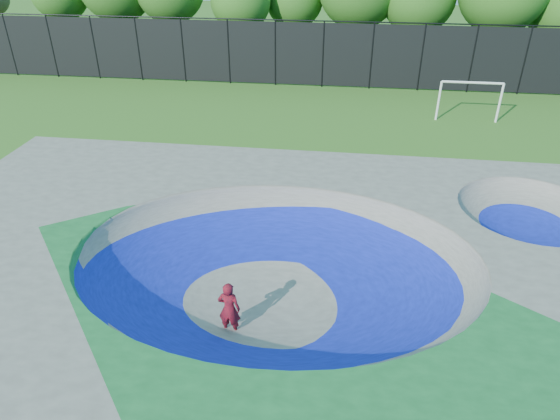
{
  "coord_description": "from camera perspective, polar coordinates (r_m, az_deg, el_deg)",
  "views": [
    {
      "loc": [
        1.57,
        -10.8,
        9.13
      ],
      "look_at": [
        -0.29,
        3.0,
        1.1
      ],
      "focal_mm": 32.0,
      "sensor_mm": 36.0,
      "label": 1
    }
  ],
  "objects": [
    {
      "name": "ground",
      "position": [
        14.23,
        -0.47,
        -9.94
      ],
      "size": [
        120.0,
        120.0,
        0.0
      ],
      "primitive_type": "plane",
      "color": "#30611B",
      "rests_on": "ground"
    },
    {
      "name": "fence",
      "position": [
        32.61,
        4.95,
        17.41
      ],
      "size": [
        48.09,
        0.09,
        4.04
      ],
      "color": "black",
      "rests_on": "ground"
    },
    {
      "name": "soccer_goal",
      "position": [
        28.25,
        20.95,
        12.3
      ],
      "size": [
        3.19,
        0.12,
        2.11
      ],
      "color": "white",
      "rests_on": "ground"
    },
    {
      "name": "skateboard",
      "position": [
        13.25,
        -5.65,
        -13.65
      ],
      "size": [
        0.79,
        0.25,
        0.05
      ],
      "primitive_type": "cube",
      "rotation": [
        0.0,
        0.0,
        -0.04
      ],
      "color": "black",
      "rests_on": "ground"
    },
    {
      "name": "skate_deck",
      "position": [
        13.76,
        -0.48,
        -7.55
      ],
      "size": [
        22.0,
        14.0,
        1.5
      ],
      "primitive_type": "cube",
      "color": "gray",
      "rests_on": "ground"
    },
    {
      "name": "skater",
      "position": [
        12.73,
        -5.83,
        -11.17
      ],
      "size": [
        0.6,
        0.41,
        1.57
      ],
      "primitive_type": "imported",
      "rotation": [
        0.0,
        0.0,
        3.08
      ],
      "color": "red",
      "rests_on": "ground"
    }
  ]
}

